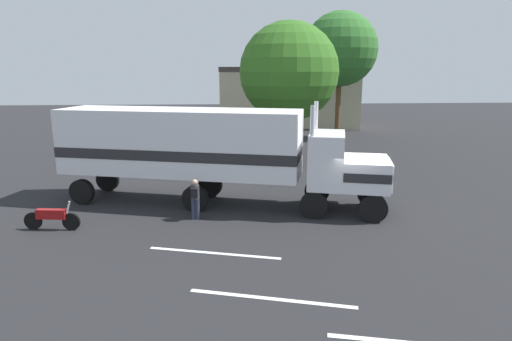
# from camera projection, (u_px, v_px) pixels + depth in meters

# --- Properties ---
(ground_plane) EXTENTS (120.00, 120.00, 0.00)m
(ground_plane) POSITION_uv_depth(u_px,v_px,m) (358.00, 214.00, 17.91)
(ground_plane) COLOR #232326
(lane_stripe_near) EXTENTS (4.28, 1.33, 0.01)m
(lane_stripe_near) POSITION_uv_depth(u_px,v_px,m) (214.00, 253.00, 14.10)
(lane_stripe_near) COLOR silver
(lane_stripe_near) RESTS_ON ground_plane
(lane_stripe_mid) EXTENTS (4.28, 1.36, 0.01)m
(lane_stripe_mid) POSITION_uv_depth(u_px,v_px,m) (271.00, 299.00, 11.28)
(lane_stripe_mid) COLOR silver
(lane_stripe_mid) RESTS_ON ground_plane
(semi_truck) EXTENTS (14.31, 6.18, 4.50)m
(semi_truck) POSITION_uv_depth(u_px,v_px,m) (205.00, 147.00, 18.84)
(semi_truck) COLOR white
(semi_truck) RESTS_ON ground_plane
(person_bystander) EXTENTS (0.34, 0.46, 1.63)m
(person_bystander) POSITION_uv_depth(u_px,v_px,m) (195.00, 198.00, 17.13)
(person_bystander) COLOR #2D3347
(person_bystander) RESTS_ON ground_plane
(parked_car) EXTENTS (4.62, 2.43, 1.57)m
(parked_car) POSITION_uv_depth(u_px,v_px,m) (109.00, 143.00, 30.34)
(parked_car) COLOR #B7B7BC
(parked_car) RESTS_ON ground_plane
(motorcycle) EXTENTS (2.11, 0.37, 1.12)m
(motorcycle) POSITION_uv_depth(u_px,v_px,m) (52.00, 217.00, 16.08)
(motorcycle) COLOR black
(motorcycle) RESTS_ON ground_plane
(tree_left) EXTENTS (6.21, 6.21, 10.61)m
(tree_left) POSITION_uv_depth(u_px,v_px,m) (340.00, 49.00, 36.42)
(tree_left) COLOR brown
(tree_left) RESTS_ON ground_plane
(tree_center) EXTENTS (6.11, 6.11, 8.75)m
(tree_center) POSITION_uv_depth(u_px,v_px,m) (289.00, 72.00, 26.78)
(tree_center) COLOR brown
(tree_center) RESTS_ON ground_plane
(building_backdrop) EXTENTS (15.49, 9.65, 6.12)m
(building_backdrop) POSITION_uv_depth(u_px,v_px,m) (292.00, 94.00, 46.38)
(building_backdrop) COLOR #B7AD8C
(building_backdrop) RESTS_ON ground_plane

